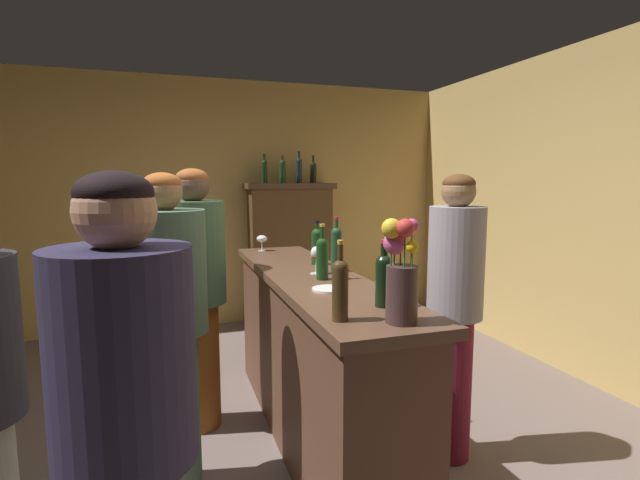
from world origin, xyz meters
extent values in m
plane|color=#6F5F5A|center=(0.00, 0.00, 0.00)|extent=(7.49, 7.49, 0.00)
cube|color=tan|center=(0.00, 2.94, 1.32)|extent=(5.33, 0.12, 2.65)
cube|color=brown|center=(0.32, 0.32, 0.49)|extent=(0.46, 2.25, 0.98)
cube|color=brown|center=(0.32, 0.32, 1.00)|extent=(0.52, 2.34, 0.05)
cube|color=#52391F|center=(0.79, 2.66, 0.78)|extent=(0.88, 0.31, 1.55)
cube|color=#4E3725|center=(0.79, 2.66, 1.52)|extent=(0.96, 0.37, 0.06)
cylinder|color=#1B3C17|center=(0.45, 0.62, 1.13)|extent=(0.08, 0.08, 0.20)
sphere|color=#1B3C17|center=(0.45, 0.62, 1.23)|extent=(0.08, 0.08, 0.08)
cylinder|color=#1B3C17|center=(0.45, 0.62, 1.27)|extent=(0.03, 0.03, 0.08)
cylinder|color=black|center=(0.45, 0.62, 1.31)|extent=(0.03, 0.03, 0.02)
cylinder|color=black|center=(0.40, -0.47, 1.13)|extent=(0.07, 0.07, 0.19)
sphere|color=black|center=(0.40, -0.47, 1.22)|extent=(0.07, 0.07, 0.07)
cylinder|color=black|center=(0.40, -0.47, 1.27)|extent=(0.03, 0.03, 0.09)
cylinder|color=#B1272B|center=(0.40, -0.47, 1.32)|extent=(0.03, 0.03, 0.02)
cylinder|color=#1E3D22|center=(0.48, 0.36, 1.15)|extent=(0.07, 0.07, 0.24)
sphere|color=#1E3D22|center=(0.48, 0.36, 1.27)|extent=(0.07, 0.07, 0.07)
cylinder|color=#1E3D22|center=(0.48, 0.36, 1.31)|extent=(0.02, 0.02, 0.08)
cylinder|color=#B01A2D|center=(0.48, 0.36, 1.35)|extent=(0.02, 0.02, 0.02)
cylinder|color=#173A17|center=(0.33, 0.16, 1.13)|extent=(0.07, 0.07, 0.20)
sphere|color=#173A17|center=(0.33, 0.16, 1.23)|extent=(0.07, 0.07, 0.07)
cylinder|color=#173A17|center=(0.33, 0.16, 1.28)|extent=(0.03, 0.03, 0.10)
cylinder|color=gold|center=(0.33, 0.16, 1.33)|extent=(0.03, 0.03, 0.02)
cylinder|color=#422F18|center=(0.15, -0.61, 1.13)|extent=(0.06, 0.06, 0.21)
sphere|color=#422F18|center=(0.15, -0.61, 1.24)|extent=(0.06, 0.06, 0.06)
cylinder|color=#422F18|center=(0.15, -0.61, 1.29)|extent=(0.02, 0.02, 0.09)
cylinder|color=gold|center=(0.15, -0.61, 1.34)|extent=(0.02, 0.02, 0.02)
cylinder|color=white|center=(0.34, 0.33, 1.03)|extent=(0.07, 0.07, 0.00)
cylinder|color=white|center=(0.34, 0.33, 1.07)|extent=(0.01, 0.01, 0.08)
ellipsoid|color=white|center=(0.34, 0.33, 1.15)|extent=(0.06, 0.06, 0.08)
ellipsoid|color=maroon|center=(0.34, 0.33, 1.13)|extent=(0.05, 0.05, 0.03)
cylinder|color=white|center=(0.22, 1.33, 1.03)|extent=(0.07, 0.07, 0.00)
cylinder|color=white|center=(0.22, 1.33, 1.06)|extent=(0.01, 0.01, 0.06)
ellipsoid|color=white|center=(0.22, 1.33, 1.12)|extent=(0.08, 0.08, 0.06)
cylinder|color=#422D2D|center=(0.36, -0.71, 1.14)|extent=(0.12, 0.12, 0.23)
cylinder|color=#38602D|center=(0.40, -0.71, 1.29)|extent=(0.01, 0.01, 0.25)
sphere|color=#CC3E7F|center=(0.40, -0.71, 1.41)|extent=(0.05, 0.05, 0.05)
cylinder|color=#38602D|center=(0.37, -0.68, 1.27)|extent=(0.01, 0.01, 0.21)
sphere|color=#D54320|center=(0.37, -0.68, 1.37)|extent=(0.05, 0.05, 0.05)
cylinder|color=#38602D|center=(0.34, -0.68, 1.25)|extent=(0.01, 0.01, 0.17)
sphere|color=#D5528F|center=(0.34, -0.68, 1.34)|extent=(0.09, 0.09, 0.09)
cylinder|color=#38602D|center=(0.32, -0.70, 1.28)|extent=(0.01, 0.01, 0.24)
sphere|color=gold|center=(0.32, -0.70, 1.40)|extent=(0.08, 0.08, 0.08)
cylinder|color=#38602D|center=(0.36, -0.73, 1.28)|extent=(0.01, 0.01, 0.24)
sphere|color=red|center=(0.36, -0.73, 1.40)|extent=(0.07, 0.07, 0.07)
cylinder|color=#38602D|center=(0.38, -0.75, 1.25)|extent=(0.01, 0.01, 0.17)
sphere|color=#E8B50F|center=(0.38, -0.75, 1.33)|extent=(0.05, 0.05, 0.05)
cylinder|color=white|center=(0.27, -0.10, 1.03)|extent=(0.17, 0.17, 0.01)
cylinder|color=#163319|center=(0.52, 2.66, 1.66)|extent=(0.06, 0.06, 0.21)
sphere|color=#163319|center=(0.52, 2.66, 1.76)|extent=(0.06, 0.06, 0.06)
cylinder|color=#163319|center=(0.52, 2.66, 1.80)|extent=(0.02, 0.02, 0.08)
cylinder|color=black|center=(0.52, 2.66, 1.85)|extent=(0.03, 0.03, 0.02)
cylinder|color=#1C391C|center=(0.71, 2.66, 1.66)|extent=(0.07, 0.07, 0.21)
sphere|color=#1C391C|center=(0.71, 2.66, 1.76)|extent=(0.07, 0.07, 0.07)
cylinder|color=#1C391C|center=(0.71, 2.66, 1.80)|extent=(0.03, 0.03, 0.07)
cylinder|color=red|center=(0.71, 2.66, 1.84)|extent=(0.03, 0.03, 0.02)
cylinder|color=#1A2534|center=(0.90, 2.66, 1.67)|extent=(0.06, 0.06, 0.23)
sphere|color=#1A2534|center=(0.90, 2.66, 1.79)|extent=(0.06, 0.06, 0.06)
cylinder|color=#1A2534|center=(0.90, 2.66, 1.83)|extent=(0.03, 0.03, 0.09)
cylinder|color=black|center=(0.90, 2.66, 1.88)|extent=(0.03, 0.03, 0.02)
cylinder|color=black|center=(1.06, 2.66, 1.65)|extent=(0.07, 0.07, 0.19)
sphere|color=black|center=(1.06, 2.66, 1.74)|extent=(0.07, 0.07, 0.07)
cylinder|color=black|center=(1.06, 2.66, 1.79)|extent=(0.03, 0.03, 0.09)
cylinder|color=black|center=(1.06, 2.66, 1.84)|extent=(0.03, 0.03, 0.02)
cylinder|color=#466750|center=(-0.51, 0.07, 0.42)|extent=(0.28, 0.28, 0.84)
cylinder|color=#49654E|center=(-0.51, 0.07, 1.14)|extent=(0.39, 0.39, 0.60)
sphere|color=#996A44|center=(-0.51, 0.07, 1.53)|extent=(0.19, 0.19, 0.19)
ellipsoid|color=#A65622|center=(-0.51, 0.07, 1.57)|extent=(0.18, 0.18, 0.10)
cylinder|color=brown|center=(-0.33, 0.69, 0.41)|extent=(0.27, 0.27, 0.82)
cylinder|color=#416342|center=(-0.33, 0.69, 1.14)|extent=(0.38, 0.38, 0.64)
sphere|color=brown|center=(-0.33, 0.69, 1.55)|extent=(0.21, 0.21, 0.21)
ellipsoid|color=#995025|center=(-0.33, 0.69, 1.60)|extent=(0.20, 0.20, 0.11)
cylinder|color=#2B2742|center=(-0.62, -0.98, 1.11)|extent=(0.38, 0.38, 0.59)
sphere|color=tan|center=(-0.62, -0.98, 1.50)|extent=(0.21, 0.21, 0.21)
ellipsoid|color=black|center=(-0.62, -0.98, 1.55)|extent=(0.20, 0.20, 0.12)
cylinder|color=maroon|center=(1.01, -0.12, 0.41)|extent=(0.22, 0.22, 0.83)
cylinder|color=gray|center=(1.01, -0.12, 1.13)|extent=(0.31, 0.31, 0.61)
sphere|color=olive|center=(1.01, -0.12, 1.52)|extent=(0.18, 0.18, 0.18)
ellipsoid|color=#563118|center=(1.01, -0.12, 1.56)|extent=(0.17, 0.17, 0.10)
camera|label=1|loc=(-0.50, -2.31, 1.58)|focal=26.49mm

